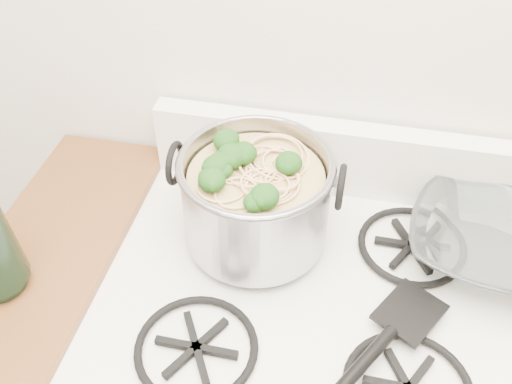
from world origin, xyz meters
name	(u,v)px	position (x,y,z in m)	size (l,w,h in m)	color
counter_left	(96,369)	(-0.51, 1.26, 0.46)	(0.25, 0.65, 0.92)	silver
stock_pot	(256,199)	(-0.13, 1.37, 1.01)	(0.31, 0.28, 0.19)	#97979F
spatula	(411,310)	(0.17, 1.25, 0.94)	(0.29, 0.31, 0.02)	black
glass_bowl	(482,249)	(0.29, 1.41, 0.94)	(0.11, 0.11, 0.03)	white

